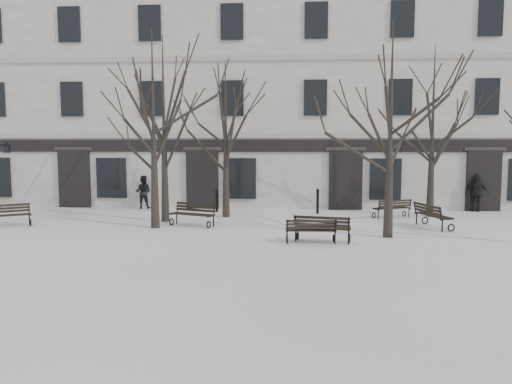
# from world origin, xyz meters

# --- Properties ---
(ground) EXTENTS (100.00, 100.00, 0.00)m
(ground) POSITION_xyz_m (0.00, 0.00, 0.00)
(ground) COLOR white
(ground) RESTS_ON ground
(building) EXTENTS (40.40, 10.20, 11.40)m
(building) POSITION_xyz_m (0.00, 12.96, 5.52)
(building) COLOR beige
(building) RESTS_ON ground
(tree_1) EXTENTS (5.24, 5.24, 7.49)m
(tree_1) POSITION_xyz_m (-4.32, 2.19, 4.68)
(tree_1) COLOR black
(tree_1) RESTS_ON ground
(tree_2) EXTENTS (5.12, 5.12, 7.31)m
(tree_2) POSITION_xyz_m (4.19, 0.88, 4.57)
(tree_2) COLOR black
(tree_2) RESTS_ON ground
(tree_4) EXTENTS (5.29, 5.29, 7.56)m
(tree_4) POSITION_xyz_m (-4.33, 3.78, 4.73)
(tree_4) COLOR black
(tree_4) RESTS_ON ground
(tree_5) EXTENTS (4.71, 4.71, 6.73)m
(tree_5) POSITION_xyz_m (-1.98, 5.21, 4.20)
(tree_5) COLOR black
(tree_5) RESTS_ON ground
(tree_6) EXTENTS (5.20, 5.20, 7.43)m
(tree_6) POSITION_xyz_m (7.00, 5.95, 4.64)
(tree_6) COLOR black
(tree_6) RESTS_ON ground
(bench_0) EXTENTS (1.76, 1.47, 0.88)m
(bench_0) POSITION_xyz_m (-10.14, 2.02, 0.48)
(bench_0) COLOR black
(bench_0) RESTS_ON ground
(bench_1) EXTENTS (1.65, 0.66, 0.82)m
(bench_1) POSITION_xyz_m (1.49, -0.41, 0.44)
(bench_1) COLOR black
(bench_1) RESTS_ON ground
(bench_2) EXTENTS (1.89, 1.00, 0.91)m
(bench_2) POSITION_xyz_m (1.87, -0.24, 0.50)
(bench_2) COLOR black
(bench_2) RESTS_ON ground
(bench_3) EXTENTS (1.88, 1.26, 0.91)m
(bench_3) POSITION_xyz_m (-2.97, 2.74, 0.49)
(bench_3) COLOR black
(bench_3) RESTS_ON ground
(bench_4) EXTENTS (1.72, 1.19, 0.83)m
(bench_4) POSITION_xyz_m (5.24, 5.34, 0.45)
(bench_4) COLOR black
(bench_4) RESTS_ON ground
(bench_5) EXTENTS (1.16, 1.95, 0.93)m
(bench_5) POSITION_xyz_m (6.23, 2.89, 0.51)
(bench_5) COLOR black
(bench_5) RESTS_ON ground
(bollard_a) EXTENTS (0.14, 0.14, 1.08)m
(bollard_a) POSITION_xyz_m (-2.62, 6.78, 0.58)
(bollard_a) COLOR black
(bollard_a) RESTS_ON ground
(bollard_b) EXTENTS (0.15, 0.15, 1.16)m
(bollard_b) POSITION_xyz_m (2.09, 6.46, 0.62)
(bollard_b) COLOR black
(bollard_b) RESTS_ON ground
(pedestrian_b) EXTENTS (0.81, 0.64, 1.64)m
(pedestrian_b) POSITION_xyz_m (-6.44, 7.75, 0.00)
(pedestrian_b) COLOR black
(pedestrian_b) RESTS_ON ground
(pedestrian_c) EXTENTS (1.13, 0.75, 1.78)m
(pedestrian_c) POSITION_xyz_m (9.62, 7.66, 0.00)
(pedestrian_c) COLOR black
(pedestrian_c) RESTS_ON ground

